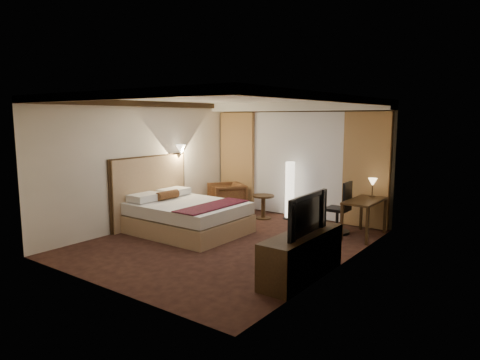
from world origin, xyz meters
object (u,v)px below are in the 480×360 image
Objects in this scene: side_table at (263,207)px; dresser at (302,255)px; floor_lamp at (290,190)px; office_chair at (337,207)px; armchair at (227,197)px; bed at (188,217)px; television at (301,211)px; desk at (364,218)px.

dresser reaches higher than side_table.
office_chair is (1.41, -0.51, -0.14)m from floor_lamp.
armchair reaches higher than dresser.
bed is 3.96× the size of side_table.
office_chair is at bearing -5.02° from side_table.
floor_lamp is 1.25× the size of office_chair.
television reaches higher than armchair.
floor_lamp is 1.21× the size of desk.
television is (0.02, -2.67, 0.63)m from desk.
dresser is (3.09, -0.85, 0.01)m from bed.
floor_lamp reaches higher than office_chair.
bed is 3.24m from television.
bed is 3.20m from dresser.
side_table is 0.48× the size of television.
desk is at bearing 4.22° from office_chair.
bed is 2.69× the size of armchair.
television reaches higher than dresser.
dresser is at bearing -2.97° from armchair.
bed is 1.91× the size of television.
armchair is 0.47× the size of dresser.
office_chair is at bearing 32.34° from armchair.
desk reaches higher than dresser.
floor_lamp reaches higher than bed.
dresser is at bearing -91.74° from television.
television reaches higher than side_table.
office_chair is at bearing 35.46° from bed.
dresser is (0.05, -2.67, -0.04)m from desk.
desk is at bearing 91.07° from dresser.
side_table is 0.52× the size of office_chair.
television is at bearing -15.49° from bed.
bed is at bearing -145.57° from office_chair.
desk reaches higher than bed.
floor_lamp reaches higher than television.
side_table is 3.75m from dresser.
television is (0.56, -2.62, 0.47)m from office_chair.
armchair is at bearing -177.29° from side_table.
armchair reaches higher than bed.
office_chair reaches higher than dresser.
desk is at bearing -2.75° from side_table.
office_chair is 0.62× the size of dresser.
side_table is 1.94m from office_chair.
armchair reaches higher than side_table.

